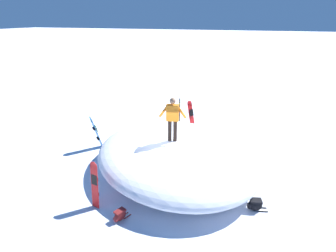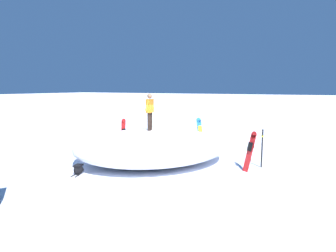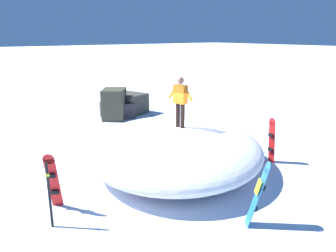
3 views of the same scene
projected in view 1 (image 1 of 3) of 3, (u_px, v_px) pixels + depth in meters
The scene contains 9 objects.
ground at pixel (166, 176), 10.18m from camera, with size 240.00×240.00×0.00m, color white.
snow_mound at pixel (176, 155), 10.32m from camera, with size 6.80×5.71×1.35m, color white.
snowboarder_standing at pixel (173, 117), 9.60m from camera, with size 0.30×1.00×1.64m.
snowboard_primary_upright at pixel (95, 184), 8.28m from camera, with size 0.21×0.30×1.59m.
snowboard_secondary_upright at pixel (191, 115), 14.08m from camera, with size 0.48×0.52×1.56m.
snowboard_tertiary_upright at pixel (96, 132), 12.07m from camera, with size 0.53×0.50×1.58m.
backpack_near at pixel (255, 205), 8.35m from camera, with size 0.41×0.67×0.38m.
backpack_far at pixel (120, 215), 7.94m from camera, with size 0.60×0.41×0.34m.
trail_marker_pole at pixel (180, 112), 14.57m from camera, with size 0.10×0.10×1.58m.
Camera 1 is at (8.22, 2.86, 5.62)m, focal length 28.71 mm.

